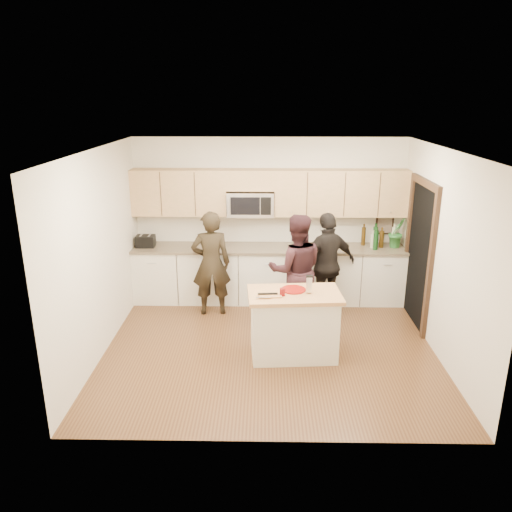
{
  "coord_description": "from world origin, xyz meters",
  "views": [
    {
      "loc": [
        -0.08,
        -6.22,
        3.35
      ],
      "look_at": [
        -0.19,
        0.35,
        1.22
      ],
      "focal_mm": 35.0,
      "sensor_mm": 36.0,
      "label": 1
    }
  ],
  "objects_px": {
    "island": "(294,324)",
    "woman_right": "(327,265)",
    "woman_center": "(296,270)",
    "toaster": "(146,241)",
    "woman_left": "(211,263)"
  },
  "relations": [
    {
      "from": "woman_left",
      "to": "island",
      "type": "bearing_deg",
      "value": 124.46
    },
    {
      "from": "toaster",
      "to": "woman_right",
      "type": "distance_m",
      "value": 3.01
    },
    {
      "from": "toaster",
      "to": "island",
      "type": "bearing_deg",
      "value": -38.6
    },
    {
      "from": "island",
      "to": "woman_center",
      "type": "xyz_separation_m",
      "value": [
        0.08,
        0.99,
        0.4
      ]
    },
    {
      "from": "woman_center",
      "to": "woman_right",
      "type": "bearing_deg",
      "value": -148.71
    },
    {
      "from": "island",
      "to": "woman_center",
      "type": "bearing_deg",
      "value": 81.4
    },
    {
      "from": "island",
      "to": "toaster",
      "type": "distance_m",
      "value": 3.08
    },
    {
      "from": "woman_left",
      "to": "woman_center",
      "type": "relative_size",
      "value": 0.98
    },
    {
      "from": "island",
      "to": "woman_center",
      "type": "relative_size",
      "value": 0.73
    },
    {
      "from": "island",
      "to": "toaster",
      "type": "xyz_separation_m",
      "value": [
        -2.37,
        1.89,
        0.58
      ]
    },
    {
      "from": "woman_center",
      "to": "woman_right",
      "type": "distance_m",
      "value": 0.62
    },
    {
      "from": "toaster",
      "to": "woman_center",
      "type": "distance_m",
      "value": 2.61
    },
    {
      "from": "toaster",
      "to": "woman_right",
      "type": "height_order",
      "value": "woman_right"
    },
    {
      "from": "island",
      "to": "woman_right",
      "type": "bearing_deg",
      "value": 62.4
    },
    {
      "from": "woman_left",
      "to": "woman_center",
      "type": "height_order",
      "value": "woman_center"
    }
  ]
}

